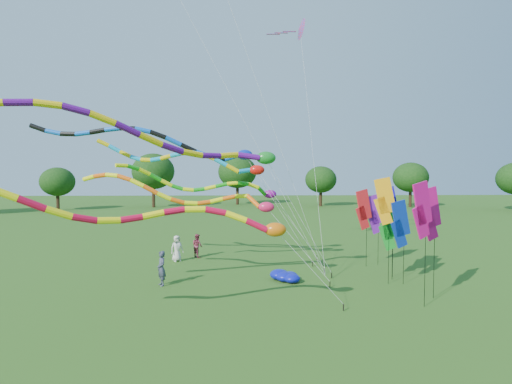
{
  "coord_description": "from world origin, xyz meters",
  "views": [
    {
      "loc": [
        -1.94,
        -18.39,
        5.92
      ],
      "look_at": [
        -1.23,
        3.03,
        4.8
      ],
      "focal_mm": 30.0,
      "sensor_mm": 36.0,
      "label": 1
    }
  ],
  "objects_px": {
    "blue_nylon_heap": "(292,276)",
    "person_c": "(197,246)",
    "person_b": "(161,268)",
    "tube_kite_orange": "(200,196)",
    "tube_kite_red": "(166,216)",
    "person_a": "(177,248)"
  },
  "relations": [
    {
      "from": "person_a",
      "to": "person_b",
      "type": "height_order",
      "value": "person_b"
    },
    {
      "from": "tube_kite_red",
      "to": "person_b",
      "type": "distance_m",
      "value": 7.02
    },
    {
      "from": "tube_kite_orange",
      "to": "person_c",
      "type": "relative_size",
      "value": 7.79
    },
    {
      "from": "blue_nylon_heap",
      "to": "person_a",
      "type": "distance_m",
      "value": 8.54
    },
    {
      "from": "tube_kite_red",
      "to": "person_a",
      "type": "distance_m",
      "value": 12.42
    },
    {
      "from": "blue_nylon_heap",
      "to": "person_c",
      "type": "height_order",
      "value": "person_c"
    },
    {
      "from": "person_a",
      "to": "person_c",
      "type": "xyz_separation_m",
      "value": [
        1.18,
        1.23,
        -0.04
      ]
    },
    {
      "from": "tube_kite_red",
      "to": "person_a",
      "type": "relative_size",
      "value": 8.06
    },
    {
      "from": "tube_kite_red",
      "to": "tube_kite_orange",
      "type": "height_order",
      "value": "tube_kite_red"
    },
    {
      "from": "blue_nylon_heap",
      "to": "person_a",
      "type": "xyz_separation_m",
      "value": [
        -6.91,
        4.98,
        0.6
      ]
    },
    {
      "from": "blue_nylon_heap",
      "to": "person_c",
      "type": "xyz_separation_m",
      "value": [
        -5.73,
        6.21,
        0.56
      ]
    },
    {
      "from": "tube_kite_red",
      "to": "tube_kite_orange",
      "type": "bearing_deg",
      "value": 68.64
    },
    {
      "from": "tube_kite_red",
      "to": "person_b",
      "type": "bearing_deg",
      "value": 87.29
    },
    {
      "from": "tube_kite_orange",
      "to": "person_c",
      "type": "height_order",
      "value": "tube_kite_orange"
    },
    {
      "from": "blue_nylon_heap",
      "to": "person_c",
      "type": "relative_size",
      "value": 0.9
    },
    {
      "from": "person_b",
      "to": "blue_nylon_heap",
      "type": "bearing_deg",
      "value": 67.65
    },
    {
      "from": "tube_kite_red",
      "to": "person_a",
      "type": "bearing_deg",
      "value": 81.75
    },
    {
      "from": "person_a",
      "to": "person_b",
      "type": "xyz_separation_m",
      "value": [
        0.1,
        -5.83,
        0.05
      ]
    },
    {
      "from": "tube_kite_orange",
      "to": "person_a",
      "type": "bearing_deg",
      "value": 115.47
    },
    {
      "from": "person_b",
      "to": "person_c",
      "type": "height_order",
      "value": "person_b"
    },
    {
      "from": "tube_kite_orange",
      "to": "blue_nylon_heap",
      "type": "height_order",
      "value": "tube_kite_orange"
    },
    {
      "from": "person_c",
      "to": "person_b",
      "type": "bearing_deg",
      "value": 132.68
    }
  ]
}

